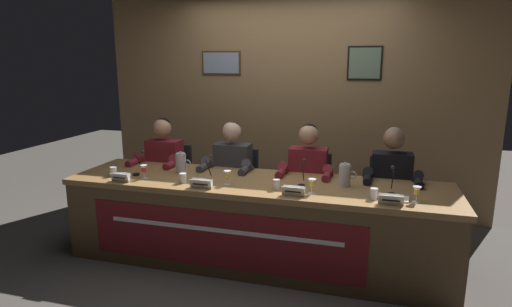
# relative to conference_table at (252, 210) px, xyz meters

# --- Properties ---
(ground_plane) EXTENTS (12.00, 12.00, 0.00)m
(ground_plane) POSITION_rel_conference_table_xyz_m (0.01, 0.12, -0.52)
(ground_plane) COLOR #4C4742
(wall_back_panelled) EXTENTS (4.59, 0.14, 2.60)m
(wall_back_panelled) POSITION_rel_conference_table_xyz_m (0.01, 1.60, 0.78)
(wall_back_panelled) COLOR #937047
(wall_back_panelled) RESTS_ON ground_plane
(conference_table) EXTENTS (3.39, 0.86, 0.75)m
(conference_table) POSITION_rel_conference_table_xyz_m (0.00, 0.00, 0.00)
(conference_table) COLOR olive
(conference_table) RESTS_ON ground_plane
(chair_far_left) EXTENTS (0.44, 0.44, 0.88)m
(chair_far_left) POSITION_rel_conference_table_xyz_m (-1.15, 0.73, -0.09)
(chair_far_left) COLOR black
(chair_far_left) RESTS_ON ground_plane
(panelist_far_left) EXTENTS (0.51, 0.48, 1.21)m
(panelist_far_left) POSITION_rel_conference_table_xyz_m (-1.15, 0.53, 0.18)
(panelist_far_left) COLOR black
(panelist_far_left) RESTS_ON ground_plane
(nameplate_far_left) EXTENTS (0.17, 0.06, 0.08)m
(nameplate_far_left) POSITION_rel_conference_table_xyz_m (-1.14, -0.23, 0.27)
(nameplate_far_left) COLOR white
(nameplate_far_left) RESTS_ON conference_table
(juice_glass_far_left) EXTENTS (0.06, 0.06, 0.12)m
(juice_glass_far_left) POSITION_rel_conference_table_xyz_m (-0.99, -0.08, 0.32)
(juice_glass_far_left) COLOR white
(juice_glass_far_left) RESTS_ON conference_table
(water_cup_far_left) EXTENTS (0.06, 0.06, 0.08)m
(water_cup_far_left) POSITION_rel_conference_table_xyz_m (-1.31, -0.08, 0.27)
(water_cup_far_left) COLOR silver
(water_cup_far_left) RESTS_ON conference_table
(microphone_far_left) EXTENTS (0.06, 0.17, 0.22)m
(microphone_far_left) POSITION_rel_conference_table_xyz_m (-1.12, 0.03, 0.31)
(microphone_far_left) COLOR black
(microphone_far_left) RESTS_ON conference_table
(chair_center_left) EXTENTS (0.44, 0.44, 0.88)m
(chair_center_left) POSITION_rel_conference_table_xyz_m (-0.38, 0.73, -0.09)
(chair_center_left) COLOR black
(chair_center_left) RESTS_ON ground_plane
(panelist_center_left) EXTENTS (0.51, 0.48, 1.21)m
(panelist_center_left) POSITION_rel_conference_table_xyz_m (-0.38, 0.53, 0.18)
(panelist_center_left) COLOR black
(panelist_center_left) RESTS_ON ground_plane
(nameplate_center_left) EXTENTS (0.19, 0.06, 0.08)m
(nameplate_center_left) POSITION_rel_conference_table_xyz_m (-0.38, -0.22, 0.27)
(nameplate_center_left) COLOR white
(nameplate_center_left) RESTS_ON conference_table
(juice_glass_center_left) EXTENTS (0.06, 0.06, 0.12)m
(juice_glass_center_left) POSITION_rel_conference_table_xyz_m (-0.20, -0.06, 0.32)
(juice_glass_center_left) COLOR white
(juice_glass_center_left) RESTS_ON conference_table
(water_cup_center_left) EXTENTS (0.06, 0.06, 0.08)m
(water_cup_center_left) POSITION_rel_conference_table_xyz_m (-0.59, -0.11, 0.27)
(water_cup_center_left) COLOR silver
(water_cup_center_left) RESTS_ON conference_table
(microphone_center_left) EXTENTS (0.06, 0.17, 0.22)m
(microphone_center_left) POSITION_rel_conference_table_xyz_m (-0.41, 0.02, 0.31)
(microphone_center_left) COLOR black
(microphone_center_left) RESTS_ON conference_table
(chair_center_right) EXTENTS (0.44, 0.44, 0.88)m
(chair_center_right) POSITION_rel_conference_table_xyz_m (0.39, 0.73, -0.09)
(chair_center_right) COLOR black
(chair_center_right) RESTS_ON ground_plane
(panelist_center_right) EXTENTS (0.51, 0.48, 1.21)m
(panelist_center_right) POSITION_rel_conference_table_xyz_m (0.39, 0.53, 0.18)
(panelist_center_right) COLOR black
(panelist_center_right) RESTS_ON ground_plane
(nameplate_center_right) EXTENTS (0.18, 0.06, 0.08)m
(nameplate_center_right) POSITION_rel_conference_table_xyz_m (0.40, -0.20, 0.27)
(nameplate_center_right) COLOR white
(nameplate_center_right) RESTS_ON conference_table
(juice_glass_center_right) EXTENTS (0.06, 0.06, 0.12)m
(juice_glass_center_right) POSITION_rel_conference_table_xyz_m (0.54, -0.11, 0.32)
(juice_glass_center_right) COLOR white
(juice_glass_center_right) RESTS_ON conference_table
(water_cup_center_right) EXTENTS (0.06, 0.06, 0.08)m
(water_cup_center_right) POSITION_rel_conference_table_xyz_m (0.23, -0.07, 0.27)
(water_cup_center_right) COLOR silver
(water_cup_center_right) RESTS_ON conference_table
(microphone_center_right) EXTENTS (0.06, 0.17, 0.22)m
(microphone_center_right) POSITION_rel_conference_table_xyz_m (0.42, 0.09, 0.31)
(microphone_center_right) COLOR black
(microphone_center_right) RESTS_ON conference_table
(chair_far_right) EXTENTS (0.44, 0.44, 0.88)m
(chair_far_right) POSITION_rel_conference_table_xyz_m (1.16, 0.73, -0.09)
(chair_far_right) COLOR black
(chair_far_right) RESTS_ON ground_plane
(panelist_far_right) EXTENTS (0.51, 0.48, 1.21)m
(panelist_far_right) POSITION_rel_conference_table_xyz_m (1.16, 0.53, 0.18)
(panelist_far_right) COLOR black
(panelist_far_right) RESTS_ON ground_plane
(nameplate_far_right) EXTENTS (0.18, 0.06, 0.08)m
(nameplate_far_right) POSITION_rel_conference_table_xyz_m (1.14, -0.21, 0.27)
(nameplate_far_right) COLOR white
(nameplate_far_right) RESTS_ON conference_table
(juice_glass_far_right) EXTENTS (0.06, 0.06, 0.12)m
(juice_glass_far_right) POSITION_rel_conference_table_xyz_m (1.32, -0.10, 0.32)
(juice_glass_far_right) COLOR white
(juice_glass_far_right) RESTS_ON conference_table
(water_cup_far_right) EXTENTS (0.06, 0.06, 0.08)m
(water_cup_far_right) POSITION_rel_conference_table_xyz_m (1.01, -0.10, 0.27)
(water_cup_far_right) COLOR silver
(water_cup_far_right) RESTS_ON conference_table
(microphone_far_right) EXTENTS (0.06, 0.17, 0.22)m
(microphone_far_right) POSITION_rel_conference_table_xyz_m (1.15, 0.06, 0.31)
(microphone_far_right) COLOR black
(microphone_far_right) RESTS_ON conference_table
(water_pitcher_left_side) EXTENTS (0.15, 0.10, 0.21)m
(water_pitcher_left_side) POSITION_rel_conference_table_xyz_m (-0.76, 0.19, 0.33)
(water_pitcher_left_side) COLOR silver
(water_pitcher_left_side) RESTS_ON conference_table
(water_pitcher_right_side) EXTENTS (0.15, 0.10, 0.21)m
(water_pitcher_right_side) POSITION_rel_conference_table_xyz_m (0.77, 0.19, 0.33)
(water_pitcher_right_side) COLOR silver
(water_pitcher_right_side) RESTS_ON conference_table
(document_stack_far_right) EXTENTS (0.22, 0.17, 0.01)m
(document_stack_far_right) POSITION_rel_conference_table_xyz_m (1.17, -0.06, 0.24)
(document_stack_far_right) COLOR white
(document_stack_far_right) RESTS_ON conference_table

